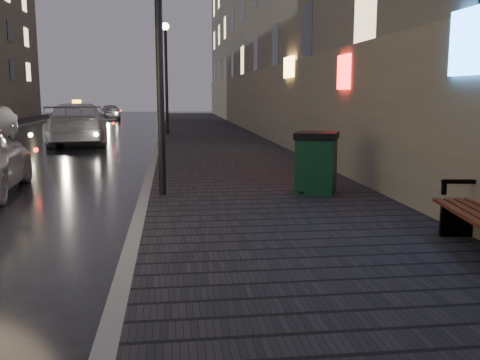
{
  "coord_description": "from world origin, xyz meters",
  "views": [
    {
      "loc": [
        2.05,
        -4.38,
        2.1
      ],
      "look_at": [
        3.03,
        3.27,
        0.85
      ],
      "focal_mm": 40.0,
      "sensor_mm": 36.0,
      "label": 1
    }
  ],
  "objects_px": {
    "taxi_mid": "(78,124)",
    "car_far": "(110,112)",
    "trash_bin": "(316,162)",
    "lamp_near": "(159,18)",
    "lamp_far": "(166,64)"
  },
  "relations": [
    {
      "from": "lamp_far",
      "to": "taxi_mid",
      "type": "height_order",
      "value": "lamp_far"
    },
    {
      "from": "car_far",
      "to": "trash_bin",
      "type": "bearing_deg",
      "value": 94.95
    },
    {
      "from": "lamp_far",
      "to": "car_far",
      "type": "bearing_deg",
      "value": 104.71
    },
    {
      "from": "lamp_near",
      "to": "trash_bin",
      "type": "distance_m",
      "value": 4.07
    },
    {
      "from": "taxi_mid",
      "to": "car_far",
      "type": "distance_m",
      "value": 20.91
    },
    {
      "from": "lamp_near",
      "to": "taxi_mid",
      "type": "bearing_deg",
      "value": 106.14
    },
    {
      "from": "trash_bin",
      "to": "lamp_far",
      "type": "bearing_deg",
      "value": 124.25
    },
    {
      "from": "lamp_near",
      "to": "taxi_mid",
      "type": "height_order",
      "value": "lamp_near"
    },
    {
      "from": "lamp_far",
      "to": "trash_bin",
      "type": "bearing_deg",
      "value": -79.44
    },
    {
      "from": "lamp_near",
      "to": "car_far",
      "type": "bearing_deg",
      "value": 97.86
    },
    {
      "from": "taxi_mid",
      "to": "car_far",
      "type": "height_order",
      "value": "taxi_mid"
    },
    {
      "from": "trash_bin",
      "to": "car_far",
      "type": "xyz_separation_m",
      "value": [
        -7.67,
        33.92,
        -0.12
      ]
    },
    {
      "from": "lamp_far",
      "to": "car_far",
      "type": "height_order",
      "value": "lamp_far"
    },
    {
      "from": "taxi_mid",
      "to": "car_far",
      "type": "xyz_separation_m",
      "value": [
        -0.94,
        20.89,
        -0.21
      ]
    },
    {
      "from": "trash_bin",
      "to": "car_far",
      "type": "relative_size",
      "value": 0.32
    }
  ]
}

